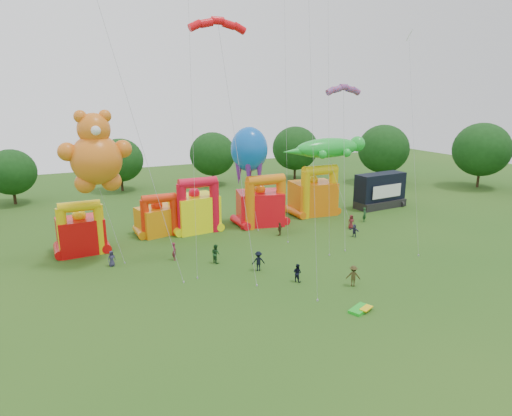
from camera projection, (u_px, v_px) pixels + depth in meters
name	position (u px, v px, depth m)	size (l,w,h in m)	color
ground	(377.00, 330.00, 32.97)	(160.00, 160.00, 0.00)	#214F16
tree_ring	(364.00, 248.00, 31.44)	(121.64, 123.72, 12.07)	#352314
bouncy_castle_0	(81.00, 232.00, 48.27)	(4.81, 3.93, 5.89)	red
bouncy_castle_1	(158.00, 218.00, 54.63)	(5.17, 4.51, 5.16)	orange
bouncy_castle_2	(195.00, 210.00, 55.85)	(5.64, 4.71, 6.88)	#FFFC0D
bouncy_castle_3	(261.00, 205.00, 58.60)	(6.57, 5.77, 6.70)	red
bouncy_castle_4	(314.00, 195.00, 63.50)	(6.25, 5.25, 7.09)	orange
stage_trailer	(380.00, 191.00, 67.28)	(8.10, 3.55, 5.10)	black
teddy_bear_kite	(97.00, 161.00, 43.12)	(6.73, 4.78, 15.22)	orange
gecko_kite	(331.00, 160.00, 61.07)	(12.85, 6.44, 10.82)	green
octopus_kite	(249.00, 154.00, 56.36)	(4.58, 5.07, 12.64)	blue
parafoil_kites	(183.00, 128.00, 41.17)	(30.86, 11.11, 30.23)	red
diamond_kites	(303.00, 95.00, 45.05)	(25.43, 20.68, 40.61)	#EA450B
folded_kite_bundle	(361.00, 309.00, 35.89)	(2.23, 1.72, 0.31)	green
spectator_0	(112.00, 259.00, 44.83)	(0.78, 0.51, 1.59)	#2B2944
spectator_1	(174.00, 251.00, 46.47)	(0.68, 0.45, 1.88)	maroon
spectator_2	(216.00, 254.00, 45.70)	(0.94, 0.73, 1.94)	#1B431F
spectator_3	(258.00, 261.00, 43.72)	(1.25, 0.72, 1.94)	black
spectator_4	(280.00, 229.00, 54.37)	(0.94, 0.39, 1.61)	#44361B
spectator_5	(354.00, 231.00, 53.92)	(1.41, 0.45, 1.52)	#2B2A47
spectator_6	(351.00, 222.00, 57.16)	(0.85, 0.55, 1.74)	maroon
spectator_7	(365.00, 215.00, 60.07)	(0.70, 0.46, 1.92)	#193F1E
spectator_8	(297.00, 273.00, 41.23)	(0.82, 0.64, 1.69)	black
spectator_9	(353.00, 276.00, 40.24)	(1.24, 0.71, 1.92)	#3A3317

